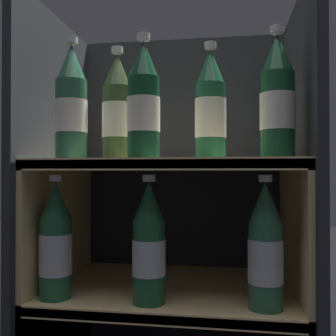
% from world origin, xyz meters
% --- Properties ---
extents(fridge_back_wall, '(0.62, 0.02, 0.89)m').
position_xyz_m(fridge_back_wall, '(0.00, 0.41, 0.44)').
color(fridge_back_wall, '#23262B').
rests_on(fridge_back_wall, ground_plane).
extents(fridge_side_left, '(0.02, 0.44, 0.89)m').
position_xyz_m(fridge_side_left, '(-0.30, 0.20, 0.44)').
color(fridge_side_left, '#23262B').
rests_on(fridge_side_left, ground_plane).
extents(fridge_side_right, '(0.02, 0.44, 0.89)m').
position_xyz_m(fridge_side_right, '(0.30, 0.20, 0.44)').
color(fridge_side_right, '#23262B').
rests_on(fridge_side_right, ground_plane).
extents(shelf_lower, '(0.58, 0.40, 0.22)m').
position_xyz_m(shelf_lower, '(0.00, 0.19, 0.18)').
color(shelf_lower, '#DBBC84').
rests_on(shelf_lower, ground_plane).
extents(shelf_upper, '(0.58, 0.40, 0.52)m').
position_xyz_m(shelf_upper, '(0.00, 0.19, 0.38)').
color(shelf_upper, '#DBBC84').
rests_on(shelf_upper, ground_plane).
extents(bottle_upper_front_0, '(0.07, 0.07, 0.27)m').
position_xyz_m(bottle_upper_front_0, '(-0.20, 0.07, 0.64)').
color(bottle_upper_front_0, '#285B42').
rests_on(bottle_upper_front_0, shelf_upper).
extents(bottle_upper_front_1, '(0.07, 0.07, 0.27)m').
position_xyz_m(bottle_upper_front_1, '(-0.04, 0.07, 0.64)').
color(bottle_upper_front_1, '#144228').
rests_on(bottle_upper_front_1, shelf_upper).
extents(bottle_upper_front_2, '(0.07, 0.07, 0.27)m').
position_xyz_m(bottle_upper_front_2, '(0.23, 0.07, 0.64)').
color(bottle_upper_front_2, '#194C2D').
rests_on(bottle_upper_front_2, shelf_upper).
extents(bottle_upper_back_0, '(0.07, 0.07, 0.27)m').
position_xyz_m(bottle_upper_back_0, '(-0.12, 0.14, 0.64)').
color(bottle_upper_back_0, '#384C28').
rests_on(bottle_upper_back_0, shelf_upper).
extents(bottle_upper_back_1, '(0.07, 0.07, 0.27)m').
position_xyz_m(bottle_upper_back_1, '(0.10, 0.14, 0.64)').
color(bottle_upper_back_1, '#1E5638').
rests_on(bottle_upper_back_1, shelf_upper).
extents(bottle_lower_front_0, '(0.07, 0.07, 0.27)m').
position_xyz_m(bottle_lower_front_0, '(-0.24, 0.07, 0.34)').
color(bottle_lower_front_0, '#1E5638').
rests_on(bottle_lower_front_0, shelf_lower).
extents(bottle_lower_front_1, '(0.07, 0.07, 0.27)m').
position_xyz_m(bottle_lower_front_1, '(-0.03, 0.07, 0.34)').
color(bottle_lower_front_1, '#194C2D').
rests_on(bottle_lower_front_1, shelf_lower).
extents(bottle_lower_front_2, '(0.07, 0.07, 0.27)m').
position_xyz_m(bottle_lower_front_2, '(0.21, 0.07, 0.34)').
color(bottle_lower_front_2, '#285B42').
rests_on(bottle_lower_front_2, shelf_lower).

